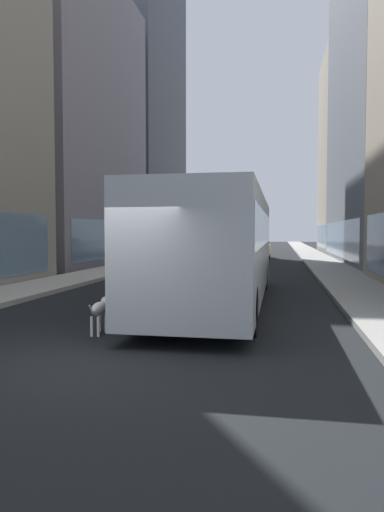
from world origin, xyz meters
TOP-DOWN VIEW (x-y plane):
  - ground_plane at (0.00, 35.00)m, footprint 120.00×120.00m
  - sidewalk_left at (-5.70, 35.00)m, footprint 2.40×110.00m
  - sidewalk_right at (5.70, 35.00)m, footprint 2.40×110.00m
  - building_left_mid at (-11.90, 22.13)m, footprint 8.45×14.65m
  - building_left_far at (-11.90, 38.84)m, footprint 8.09×15.87m
  - building_right_far at (11.90, 43.68)m, footprint 9.15×15.53m
  - transit_bus at (1.20, 6.34)m, footprint 2.78×11.53m
  - car_yellow_taxi at (1.20, 29.97)m, footprint 1.93×4.18m
  - car_red_coupe at (-2.80, 45.68)m, footprint 1.72×4.59m
  - car_silver_sedan at (-1.20, 28.10)m, footprint 1.92×3.90m
  - box_truck at (-1.20, 17.48)m, footprint 2.30×7.50m
  - dalmatian_dog at (-0.69, 1.88)m, footprint 0.22×0.96m

SIDE VIEW (x-z plane):
  - ground_plane at x=0.00m, z-range 0.00..0.00m
  - sidewalk_left at x=-5.70m, z-range 0.00..0.15m
  - sidewalk_right at x=5.70m, z-range 0.00..0.15m
  - dalmatian_dog at x=-0.69m, z-range 0.15..0.87m
  - car_silver_sedan at x=-1.20m, z-range 0.01..1.63m
  - car_red_coupe at x=-2.80m, z-range 0.01..1.63m
  - car_yellow_taxi at x=1.20m, z-range 0.01..1.63m
  - box_truck at x=-1.20m, z-range 0.14..3.19m
  - transit_bus at x=1.20m, z-range 0.25..3.30m
  - building_left_mid at x=-11.90m, z-range -0.01..18.77m
  - building_right_far at x=11.90m, z-range -0.01..20.66m
  - building_left_far at x=-11.90m, z-range -0.01..33.90m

